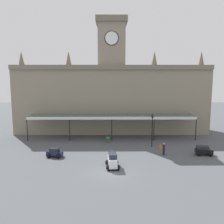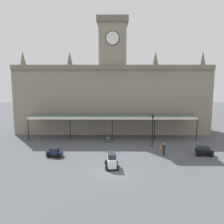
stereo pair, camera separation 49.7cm
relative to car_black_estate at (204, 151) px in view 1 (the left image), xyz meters
The scene contains 10 objects.
ground_plane 13.32m from the car_black_estate, 156.54° to the right, with size 140.00×140.00×0.00m, color #4B4F53.
station_building 19.82m from the car_black_estate, 130.57° to the left, with size 35.04×6.76×20.66m.
entrance_canopy 15.33m from the car_black_estate, 144.65° to the left, with size 27.58×3.26×4.01m.
car_black_estate is the anchor object (origin of this frame).
car_navy_sedan 19.71m from the car_black_estate, behind, with size 2.19×1.79×1.19m.
car_white_van 12.97m from the car_black_estate, 160.28° to the right, with size 1.72×2.47×1.77m.
pedestrian_crossing_forecourt 5.32m from the car_black_estate, behind, with size 0.34×0.38×1.67m.
victorian_lamppost 7.79m from the car_black_estate, 148.01° to the left, with size 0.30×0.30×4.96m.
traffic_cone 6.01m from the car_black_estate, 148.64° to the left, with size 0.40×0.40×0.70m, color orange.
planter_by_canopy 14.27m from the car_black_estate, 154.24° to the left, with size 0.60×0.60×0.96m.
Camera 1 is at (-0.22, -25.70, 10.49)m, focal length 38.78 mm.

